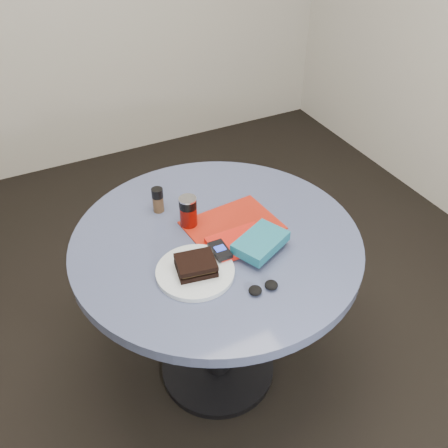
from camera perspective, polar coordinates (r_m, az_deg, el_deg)
name	(u,v)px	position (r m, az deg, el deg)	size (l,w,h in m)	color
ground	(218,369)	(2.27, -0.71, -16.23)	(4.00, 4.00, 0.00)	black
table	(217,272)	(1.82, -0.85, -5.52)	(1.00, 1.00, 0.75)	black
plate	(195,272)	(1.58, -3.31, -5.48)	(0.25, 0.25, 0.02)	silver
sandwich	(196,265)	(1.56, -3.23, -4.72)	(0.14, 0.12, 0.04)	black
soda_can	(188,212)	(1.73, -4.11, 1.39)	(0.07, 0.07, 0.12)	#640B05
pepper_grinder	(158,200)	(1.82, -7.56, 2.77)	(0.05, 0.05, 0.10)	#46311E
magazine	(232,226)	(1.76, 0.95, -0.18)	(0.31, 0.24, 0.01)	maroon
red_book	(239,242)	(1.67, 1.72, -2.09)	(0.20, 0.13, 0.02)	#B2170E
novel	(261,242)	(1.64, 4.20, -2.11)	(0.18, 0.12, 0.03)	#175A6D
mp3_player	(220,250)	(1.62, -0.46, -3.00)	(0.05, 0.09, 0.02)	black
headphones	(263,288)	(1.53, 4.51, -7.27)	(0.10, 0.05, 0.02)	black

